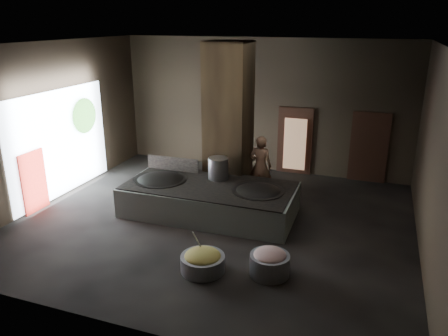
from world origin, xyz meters
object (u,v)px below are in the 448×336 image
at_px(wok_right, 258,193).
at_px(cook, 260,166).
at_px(hearth_platform, 210,200).
at_px(stock_pot, 218,168).
at_px(veg_basin, 203,263).
at_px(meat_basin, 270,265).
at_px(wok_left, 161,182).

height_order(wok_right, cook, cook).
bearing_deg(hearth_platform, stock_pot, 83.69).
distance_m(cook, veg_basin, 4.54).
bearing_deg(meat_basin, cook, 108.07).
xyz_separation_m(hearth_platform, wok_left, (-1.45, -0.05, 0.35)).
bearing_deg(hearth_platform, veg_basin, -72.34).
bearing_deg(hearth_platform, meat_basin, -47.38).
bearing_deg(meat_basin, veg_basin, -166.14).
relative_size(wok_right, cook, 0.73).
relative_size(wok_left, cook, 0.79).
height_order(hearth_platform, wok_left, wok_left).
height_order(veg_basin, meat_basin, meat_basin).
relative_size(cook, meat_basin, 2.22).
distance_m(veg_basin, meat_basin, 1.41).
xyz_separation_m(wok_right, stock_pot, (-1.30, 0.50, 0.38)).
bearing_deg(meat_basin, stock_pot, 127.28).
bearing_deg(wok_right, hearth_platform, -177.88).
xyz_separation_m(wok_right, cook, (-0.41, 1.70, 0.17)).
distance_m(hearth_platform, stock_pot, 0.92).
bearing_deg(wok_left, stock_pot, 21.80).
height_order(hearth_platform, meat_basin, hearth_platform).
xyz_separation_m(wok_right, meat_basin, (0.94, -2.45, -0.52)).
distance_m(stock_pot, cook, 1.51).
height_order(wok_left, cook, cook).
height_order(wok_left, stock_pot, stock_pot).
bearing_deg(wok_left, cook, 36.90).
relative_size(veg_basin, meat_basin, 1.13).
height_order(hearth_platform, veg_basin, hearth_platform).
bearing_deg(meat_basin, wok_left, 147.90).
bearing_deg(meat_basin, hearth_platform, 133.73).
height_order(wok_right, meat_basin, wok_right).
height_order(stock_pot, cook, cook).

